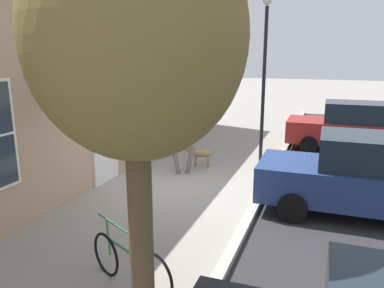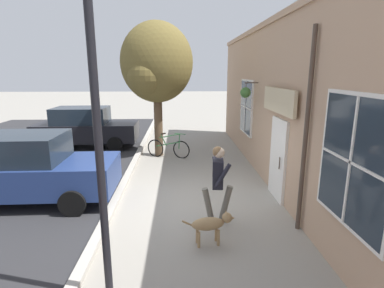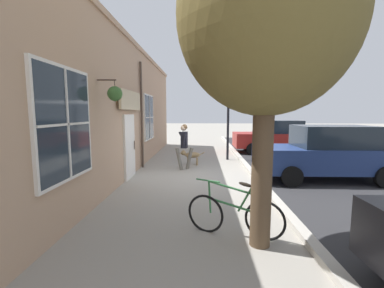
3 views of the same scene
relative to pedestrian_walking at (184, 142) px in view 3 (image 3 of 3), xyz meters
The scene contains 10 objects.
ground_plane 1.60m from the pedestrian_walking, 68.33° to the right, with size 90.00×90.00×0.00m, color gray.
curb_and_road 6.47m from the pedestrian_walking, 10.10° to the right, with size 10.10×28.00×0.12m.
storefront_facade 2.57m from the pedestrian_walking, 148.90° to the right, with size 0.95×18.00×4.69m.
pedestrian_walking is the anchor object (origin of this frame).
dog_on_leash 1.06m from the pedestrian_walking, 74.95° to the left, with size 1.03×0.35×0.65m.
street_tree_by_curb 6.27m from the pedestrian_walking, 73.24° to the right, with size 2.70×2.44×5.06m.
leaning_bicycle 5.45m from the pedestrian_walking, 76.74° to the right, with size 1.65×0.62×1.01m.
parked_car_mid_block 4.86m from the pedestrian_walking, 15.90° to the right, with size 4.32×1.98×1.75m.
parked_car_far_end 6.43m from the pedestrian_walking, 43.58° to the left, with size 4.32×1.98×1.75m.
street_lamp 3.64m from the pedestrian_walking, 49.33° to the left, with size 0.32×0.32×5.10m.
Camera 3 is at (0.23, -8.48, 2.15)m, focal length 24.00 mm.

